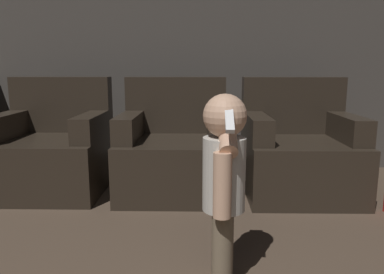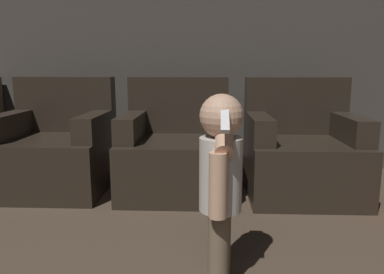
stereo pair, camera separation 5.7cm
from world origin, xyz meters
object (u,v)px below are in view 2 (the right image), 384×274
Objects in this scene: armchair_middle at (176,152)px; armchair_right at (301,154)px; armchair_left at (56,150)px; person_toddler at (221,175)px.

armchair_middle is 1.02m from armchair_right.
armchair_left is 1.00× the size of armchair_middle.
armchair_left is 1.93m from person_toddler.
armchair_left and armchair_right have the same top height.
armchair_left is 1.00× the size of armchair_right.
armchair_middle is 1.40m from person_toddler.
armchair_right reaches higher than person_toddler.
person_toddler is at bearing -118.00° from armchair_right.
armchair_left is 2.05m from armchair_right.
person_toddler is at bearing -76.57° from armchair_middle.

